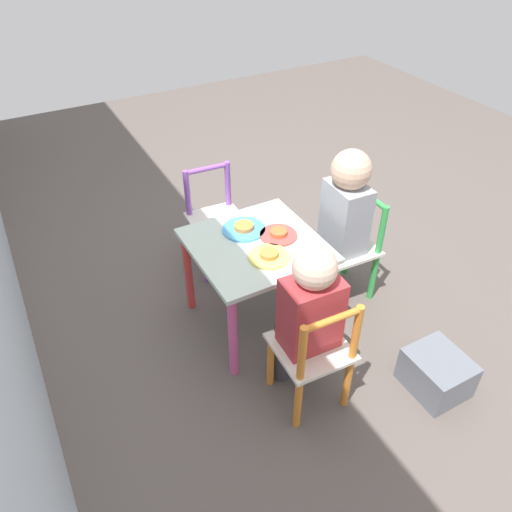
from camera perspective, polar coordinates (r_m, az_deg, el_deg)
The scene contains 11 objects.
ground_plane at distance 2.31m, azimuth -0.00°, elevation -7.21°, with size 6.00×6.00×0.00m, color #5B514C.
kids_table at distance 2.07m, azimuth -0.00°, elevation -0.16°, with size 0.51×0.51×0.43m.
chair_green at distance 2.34m, azimuth 10.54°, elevation 0.90°, with size 0.27×0.27×0.51m.
chair_orange at distance 1.84m, azimuth 6.62°, elevation -11.08°, with size 0.27×0.27×0.51m.
chair_purple at distance 2.49m, azimuth -4.66°, elevation 4.01°, with size 0.28×0.28×0.51m.
child_front at distance 2.19m, azimuth 9.85°, elevation 4.73°, with size 0.21×0.22×0.75m.
child_left at distance 1.76m, azimuth 5.94°, elevation -6.24°, with size 0.21×0.21×0.70m.
plate_front at distance 2.06m, azimuth 2.59°, elevation 2.48°, with size 0.16×0.16×0.03m.
plate_left at distance 1.95m, azimuth 1.49°, elevation 0.02°, with size 0.16×0.16×0.03m.
plate_right at distance 2.10m, azimuth -1.39°, elevation 3.15°, with size 0.18×0.18×0.03m.
storage_bin at distance 2.12m, azimuth 19.94°, elevation -12.45°, with size 0.23×0.20×0.16m.
Camera 1 is at (-1.43, 0.78, 1.64)m, focal length 35.00 mm.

